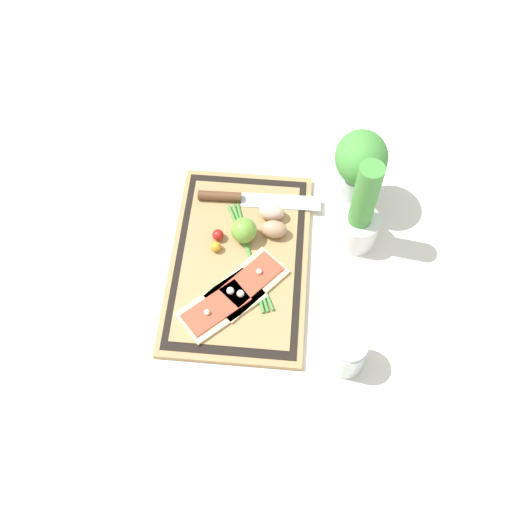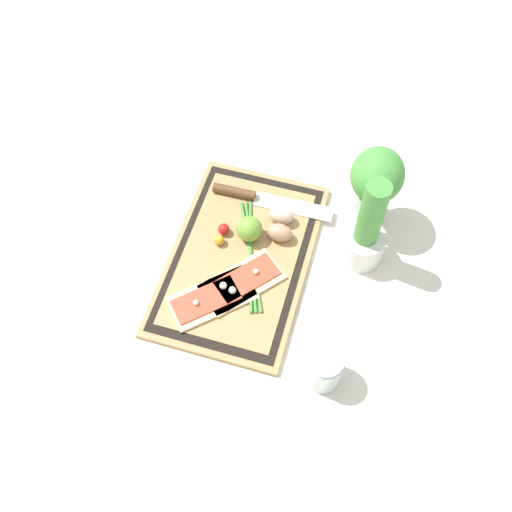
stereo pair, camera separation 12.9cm
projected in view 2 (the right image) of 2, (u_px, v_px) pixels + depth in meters
ground_plane at (240, 260)px, 1.33m from camera, size 6.00×6.00×0.00m
cutting_board at (240, 258)px, 1.32m from camera, size 0.48×0.30×0.02m
pizza_slice_near at (211, 298)px, 1.26m from camera, size 0.19×0.19×0.02m
pizza_slice_far at (243, 281)px, 1.28m from camera, size 0.19×0.18×0.02m
knife at (253, 196)px, 1.39m from camera, size 0.04×0.28×0.02m
egg_brown at (280, 233)px, 1.32m from camera, size 0.04×0.06×0.04m
egg_pink at (281, 215)px, 1.35m from camera, size 0.04×0.06×0.04m
lime at (249, 229)px, 1.32m from camera, size 0.06×0.06×0.06m
cherry_tomato_red at (224, 229)px, 1.34m from camera, size 0.03×0.03×0.03m
cherry_tomato_yellow at (219, 240)px, 1.32m from camera, size 0.02×0.02×0.02m
scallion_bunch at (251, 255)px, 1.31m from camera, size 0.27×0.13×0.01m
herb_pot at (366, 234)px, 1.26m from camera, size 0.09×0.09×0.25m
sauce_jar at (323, 369)px, 1.16m from camera, size 0.08×0.08×0.09m
herb_glass at (375, 184)px, 1.28m from camera, size 0.13×0.11×0.21m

